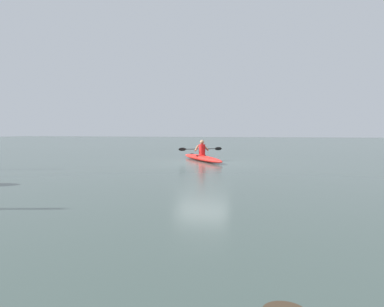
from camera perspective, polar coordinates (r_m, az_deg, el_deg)
name	(u,v)px	position (r m, az deg, el deg)	size (l,w,h in m)	color
ground_plane	(202,163)	(16.77, 1.66, -1.49)	(160.00, 160.00, 0.00)	#384742
kayak	(202,158)	(17.83, 1.59, -0.74)	(3.41, 4.46, 0.28)	red
kayaker	(202,149)	(17.78, 1.62, 0.78)	(1.96, 1.41, 0.78)	red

